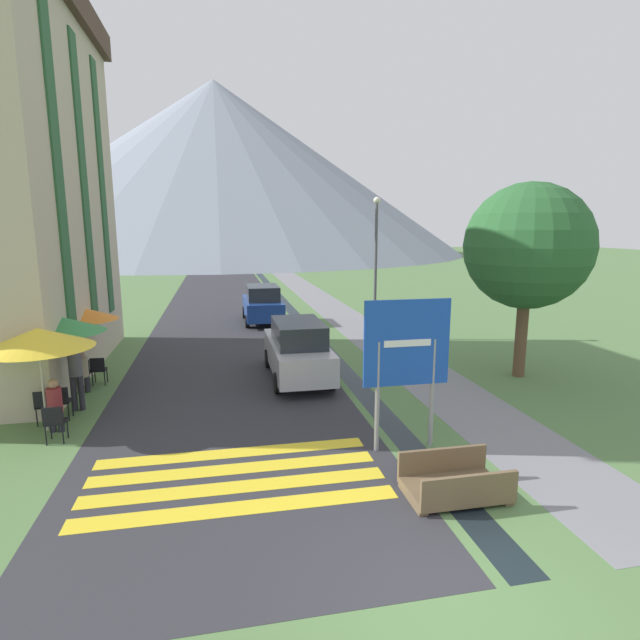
{
  "coord_description": "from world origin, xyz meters",
  "views": [
    {
      "loc": [
        -2.68,
        -5.14,
        4.62
      ],
      "look_at": [
        0.39,
        10.0,
        1.71
      ],
      "focal_mm": 28.0,
      "sensor_mm": 36.0,
      "label": 1
    }
  ],
  "objects_px": {
    "cafe_umbrella_rear_orange": "(85,314)",
    "streetlamp": "(376,257)",
    "parked_car_near": "(298,350)",
    "cafe_chair_near_right": "(61,400)",
    "cafe_chair_far_left": "(83,371)",
    "person_seated_near": "(82,369)",
    "tree_by_path": "(528,247)",
    "person_standing_terrace": "(76,371)",
    "parked_car_far": "(263,304)",
    "cafe_umbrella_middle_green": "(62,325)",
    "cafe_chair_far_right": "(98,368)",
    "person_seated_far": "(55,403)",
    "road_sign": "(407,355)",
    "cafe_chair_near_left": "(45,404)",
    "cafe_umbrella_front_yellow": "(38,338)",
    "footbridge": "(455,484)",
    "cafe_chair_nearest": "(54,421)"
  },
  "relations": [
    {
      "from": "cafe_chair_near_left",
      "to": "cafe_umbrella_middle_green",
      "type": "xyz_separation_m",
      "value": [
        0.07,
        1.61,
        1.59
      ]
    },
    {
      "from": "person_standing_terrace",
      "to": "person_seated_near",
      "type": "bearing_deg",
      "value": 98.78
    },
    {
      "from": "cafe_chair_near_left",
      "to": "streetlamp",
      "type": "xyz_separation_m",
      "value": [
        10.4,
        7.3,
        2.87
      ]
    },
    {
      "from": "streetlamp",
      "to": "tree_by_path",
      "type": "height_order",
      "value": "tree_by_path"
    },
    {
      "from": "cafe_chair_far_left",
      "to": "person_standing_terrace",
      "type": "xyz_separation_m",
      "value": [
        0.32,
        -1.9,
        0.53
      ]
    },
    {
      "from": "person_standing_terrace",
      "to": "cafe_chair_near_right",
      "type": "bearing_deg",
      "value": -107.96
    },
    {
      "from": "cafe_umbrella_rear_orange",
      "to": "person_seated_near",
      "type": "distance_m",
      "value": 2.09
    },
    {
      "from": "parked_car_far",
      "to": "streetlamp",
      "type": "height_order",
      "value": "streetlamp"
    },
    {
      "from": "parked_car_far",
      "to": "person_seated_near",
      "type": "bearing_deg",
      "value": -121.94
    },
    {
      "from": "cafe_umbrella_rear_orange",
      "to": "streetlamp",
      "type": "xyz_separation_m",
      "value": [
        10.35,
        3.32,
        1.41
      ]
    },
    {
      "from": "cafe_chair_far_left",
      "to": "person_seated_far",
      "type": "height_order",
      "value": "person_seated_far"
    },
    {
      "from": "cafe_umbrella_front_yellow",
      "to": "person_standing_terrace",
      "type": "relative_size",
      "value": 1.34
    },
    {
      "from": "person_standing_terrace",
      "to": "tree_by_path",
      "type": "relative_size",
      "value": 0.3
    },
    {
      "from": "cafe_chair_near_right",
      "to": "person_standing_terrace",
      "type": "height_order",
      "value": "person_standing_terrace"
    },
    {
      "from": "parked_car_near",
      "to": "person_seated_near",
      "type": "distance_m",
      "value": 6.15
    },
    {
      "from": "road_sign",
      "to": "cafe_chair_far_right",
      "type": "bearing_deg",
      "value": 141.32
    },
    {
      "from": "tree_by_path",
      "to": "person_standing_terrace",
      "type": "bearing_deg",
      "value": -178.0
    },
    {
      "from": "cafe_chair_near_left",
      "to": "cafe_chair_near_right",
      "type": "bearing_deg",
      "value": 32.76
    },
    {
      "from": "footbridge",
      "to": "streetlamp",
      "type": "bearing_deg",
      "value": 78.85
    },
    {
      "from": "cafe_umbrella_front_yellow",
      "to": "tree_by_path",
      "type": "height_order",
      "value": "tree_by_path"
    },
    {
      "from": "cafe_umbrella_front_yellow",
      "to": "streetlamp",
      "type": "relative_size",
      "value": 0.42
    },
    {
      "from": "road_sign",
      "to": "person_standing_terrace",
      "type": "xyz_separation_m",
      "value": [
        -7.33,
        3.76,
        -1.0
      ]
    },
    {
      "from": "person_standing_terrace",
      "to": "road_sign",
      "type": "bearing_deg",
      "value": -27.15
    },
    {
      "from": "road_sign",
      "to": "streetlamp",
      "type": "bearing_deg",
      "value": 75.8
    },
    {
      "from": "footbridge",
      "to": "tree_by_path",
      "type": "distance_m",
      "value": 8.94
    },
    {
      "from": "cafe_chair_nearest",
      "to": "cafe_umbrella_rear_orange",
      "type": "height_order",
      "value": "cafe_umbrella_rear_orange"
    },
    {
      "from": "cafe_umbrella_rear_orange",
      "to": "footbridge",
      "type": "bearing_deg",
      "value": -47.98
    },
    {
      "from": "road_sign",
      "to": "footbridge",
      "type": "distance_m",
      "value": 2.69
    },
    {
      "from": "streetlamp",
      "to": "person_seated_far",
      "type": "bearing_deg",
      "value": -142.19
    },
    {
      "from": "cafe_chair_near_left",
      "to": "tree_by_path",
      "type": "bearing_deg",
      "value": -0.88
    },
    {
      "from": "road_sign",
      "to": "person_seated_far",
      "type": "height_order",
      "value": "road_sign"
    },
    {
      "from": "cafe_umbrella_middle_green",
      "to": "person_standing_terrace",
      "type": "relative_size",
      "value": 1.28
    },
    {
      "from": "person_standing_terrace",
      "to": "person_seated_near",
      "type": "height_order",
      "value": "person_standing_terrace"
    },
    {
      "from": "cafe_umbrella_rear_orange",
      "to": "parked_car_near",
      "type": "bearing_deg",
      "value": -13.42
    },
    {
      "from": "cafe_chair_far_right",
      "to": "person_seated_far",
      "type": "relative_size",
      "value": 0.68
    },
    {
      "from": "cafe_chair_near_left",
      "to": "person_standing_terrace",
      "type": "xyz_separation_m",
      "value": [
        0.49,
        0.88,
        0.53
      ]
    },
    {
      "from": "road_sign",
      "to": "cafe_umbrella_front_yellow",
      "type": "height_order",
      "value": "road_sign"
    },
    {
      "from": "road_sign",
      "to": "parked_car_far",
      "type": "relative_size",
      "value": 0.79
    },
    {
      "from": "cafe_umbrella_middle_green",
      "to": "cafe_chair_far_left",
      "type": "bearing_deg",
      "value": 84.78
    },
    {
      "from": "cafe_umbrella_front_yellow",
      "to": "person_standing_terrace",
      "type": "height_order",
      "value": "cafe_umbrella_front_yellow"
    },
    {
      "from": "cafe_chair_near_right",
      "to": "road_sign",
      "type": "bearing_deg",
      "value": -48.52
    },
    {
      "from": "cafe_chair_nearest",
      "to": "tree_by_path",
      "type": "xyz_separation_m",
      "value": [
        12.69,
        2.47,
        3.51
      ]
    },
    {
      "from": "parked_car_near",
      "to": "cafe_chair_near_right",
      "type": "distance_m",
      "value": 6.52
    },
    {
      "from": "cafe_chair_nearest",
      "to": "streetlamp",
      "type": "height_order",
      "value": "streetlamp"
    },
    {
      "from": "road_sign",
      "to": "cafe_chair_near_left",
      "type": "height_order",
      "value": "road_sign"
    },
    {
      "from": "cafe_chair_near_right",
      "to": "cafe_umbrella_front_yellow",
      "type": "relative_size",
      "value": 0.35
    },
    {
      "from": "parked_car_near",
      "to": "person_standing_terrace",
      "type": "height_order",
      "value": "parked_car_near"
    },
    {
      "from": "parked_car_far",
      "to": "tree_by_path",
      "type": "xyz_separation_m",
      "value": [
        7.08,
        -10.49,
        3.11
      ]
    },
    {
      "from": "cafe_chair_far_left",
      "to": "person_seated_near",
      "type": "xyz_separation_m",
      "value": [
        0.09,
        -0.42,
        0.15
      ]
    },
    {
      "from": "cafe_chair_near_right",
      "to": "tree_by_path",
      "type": "relative_size",
      "value": 0.14
    }
  ]
}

